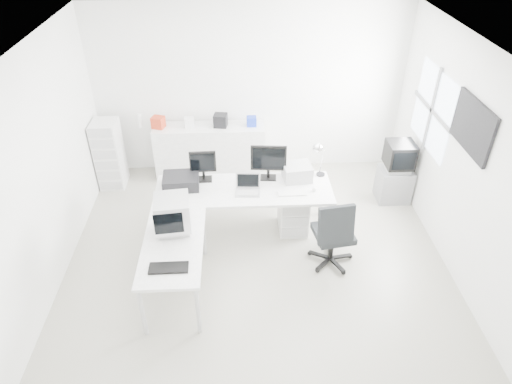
{
  "coord_description": "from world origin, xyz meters",
  "views": [
    {
      "loc": [
        -0.22,
        -4.48,
        4.24
      ],
      "look_at": [
        0.0,
        0.2,
        1.0
      ],
      "focal_mm": 32.0,
      "sensor_mm": 36.0,
      "label": 1
    }
  ],
  "objects_px": {
    "inkjet_printer": "(181,181)",
    "lcd_monitor_small": "(203,166)",
    "lcd_monitor_large": "(268,163)",
    "crt_monitor": "(173,214)",
    "main_desk": "(244,211)",
    "office_chair": "(334,230)",
    "sideboard": "(210,151)",
    "filing_cabinet": "(109,154)",
    "laptop": "(248,187)",
    "crt_tv": "(399,157)",
    "drawer_pedestal": "(293,211)",
    "laser_printer": "(297,172)",
    "side_desk": "(176,268)",
    "tv_cabinet": "(394,184)"
  },
  "relations": [
    {
      "from": "inkjet_printer",
      "to": "lcd_monitor_small",
      "type": "relative_size",
      "value": 1.06
    },
    {
      "from": "lcd_monitor_large",
      "to": "crt_monitor",
      "type": "relative_size",
      "value": 1.01
    },
    {
      "from": "main_desk",
      "to": "office_chair",
      "type": "relative_size",
      "value": 2.26
    },
    {
      "from": "sideboard",
      "to": "filing_cabinet",
      "type": "relative_size",
      "value": 1.61
    },
    {
      "from": "laptop",
      "to": "office_chair",
      "type": "bearing_deg",
      "value": -24.13
    },
    {
      "from": "crt_tv",
      "to": "main_desk",
      "type": "bearing_deg",
      "value": -163.17
    },
    {
      "from": "laptop",
      "to": "crt_tv",
      "type": "distance_m",
      "value": 2.46
    },
    {
      "from": "drawer_pedestal",
      "to": "laser_printer",
      "type": "bearing_deg",
      "value": 73.61
    },
    {
      "from": "main_desk",
      "to": "office_chair",
      "type": "height_order",
      "value": "office_chair"
    },
    {
      "from": "filing_cabinet",
      "to": "crt_tv",
      "type": "bearing_deg",
      "value": -8.18
    },
    {
      "from": "filing_cabinet",
      "to": "laptop",
      "type": "bearing_deg",
      "value": -33.8
    },
    {
      "from": "drawer_pedestal",
      "to": "sideboard",
      "type": "relative_size",
      "value": 0.33
    },
    {
      "from": "filing_cabinet",
      "to": "laser_printer",
      "type": "bearing_deg",
      "value": -21.61
    },
    {
      "from": "laptop",
      "to": "inkjet_printer",
      "type": "bearing_deg",
      "value": 171.43
    },
    {
      "from": "filing_cabinet",
      "to": "main_desk",
      "type": "bearing_deg",
      "value": -32.55
    },
    {
      "from": "drawer_pedestal",
      "to": "crt_tv",
      "type": "xyz_separation_m",
      "value": [
        1.67,
        0.67,
        0.47
      ]
    },
    {
      "from": "laptop",
      "to": "crt_monitor",
      "type": "distance_m",
      "value": 1.18
    },
    {
      "from": "side_desk",
      "to": "crt_tv",
      "type": "relative_size",
      "value": 2.8
    },
    {
      "from": "laptop",
      "to": "filing_cabinet",
      "type": "distance_m",
      "value": 2.64
    },
    {
      "from": "side_desk",
      "to": "tv_cabinet",
      "type": "xyz_separation_m",
      "value": [
        3.22,
        1.82,
        -0.1
      ]
    },
    {
      "from": "crt_tv",
      "to": "drawer_pedestal",
      "type": "bearing_deg",
      "value": -158.21
    },
    {
      "from": "laptop",
      "to": "laser_printer",
      "type": "xyz_separation_m",
      "value": [
        0.7,
        0.32,
        0.01
      ]
    },
    {
      "from": "drawer_pedestal",
      "to": "crt_monitor",
      "type": "distance_m",
      "value": 1.93
    },
    {
      "from": "drawer_pedestal",
      "to": "filing_cabinet",
      "type": "relative_size",
      "value": 0.53
    },
    {
      "from": "main_desk",
      "to": "laptop",
      "type": "relative_size",
      "value": 7.63
    },
    {
      "from": "main_desk",
      "to": "filing_cabinet",
      "type": "distance_m",
      "value": 2.54
    },
    {
      "from": "main_desk",
      "to": "drawer_pedestal",
      "type": "relative_size",
      "value": 4.0
    },
    {
      "from": "lcd_monitor_large",
      "to": "laser_printer",
      "type": "bearing_deg",
      "value": 0.86
    },
    {
      "from": "lcd_monitor_large",
      "to": "crt_monitor",
      "type": "height_order",
      "value": "lcd_monitor_large"
    },
    {
      "from": "lcd_monitor_small",
      "to": "lcd_monitor_large",
      "type": "bearing_deg",
      "value": -2.17
    },
    {
      "from": "main_desk",
      "to": "filing_cabinet",
      "type": "bearing_deg",
      "value": 147.45
    },
    {
      "from": "drawer_pedestal",
      "to": "filing_cabinet",
      "type": "bearing_deg",
      "value": 155.16
    },
    {
      "from": "lcd_monitor_large",
      "to": "laptop",
      "type": "relative_size",
      "value": 1.63
    },
    {
      "from": "side_desk",
      "to": "office_chair",
      "type": "xyz_separation_m",
      "value": [
        1.98,
        0.43,
        0.16
      ]
    },
    {
      "from": "lcd_monitor_large",
      "to": "filing_cabinet",
      "type": "distance_m",
      "value": 2.76
    },
    {
      "from": "main_desk",
      "to": "crt_tv",
      "type": "bearing_deg",
      "value": 16.83
    },
    {
      "from": "laser_printer",
      "to": "filing_cabinet",
      "type": "height_order",
      "value": "filing_cabinet"
    },
    {
      "from": "main_desk",
      "to": "lcd_monitor_small",
      "type": "height_order",
      "value": "lcd_monitor_small"
    },
    {
      "from": "laptop",
      "to": "filing_cabinet",
      "type": "height_order",
      "value": "filing_cabinet"
    },
    {
      "from": "inkjet_printer",
      "to": "tv_cabinet",
      "type": "bearing_deg",
      "value": 8.18
    },
    {
      "from": "drawer_pedestal",
      "to": "lcd_monitor_large",
      "type": "height_order",
      "value": "lcd_monitor_large"
    },
    {
      "from": "crt_monitor",
      "to": "lcd_monitor_large",
      "type": "bearing_deg",
      "value": 36.11
    },
    {
      "from": "inkjet_printer",
      "to": "crt_monitor",
      "type": "xyz_separation_m",
      "value": [
        0.0,
        -0.95,
        0.17
      ]
    },
    {
      "from": "drawer_pedestal",
      "to": "laptop",
      "type": "relative_size",
      "value": 1.91
    },
    {
      "from": "drawer_pedestal",
      "to": "crt_monitor",
      "type": "xyz_separation_m",
      "value": [
        -1.55,
        -0.9,
        0.7
      ]
    },
    {
      "from": "side_desk",
      "to": "lcd_monitor_small",
      "type": "relative_size",
      "value": 3.09
    },
    {
      "from": "lcd_monitor_large",
      "to": "tv_cabinet",
      "type": "relative_size",
      "value": 0.94
    },
    {
      "from": "side_desk",
      "to": "sideboard",
      "type": "bearing_deg",
      "value": 83.25
    },
    {
      "from": "side_desk",
      "to": "laptop",
      "type": "bearing_deg",
      "value": 48.01
    },
    {
      "from": "lcd_monitor_large",
      "to": "laser_printer",
      "type": "xyz_separation_m",
      "value": [
        0.4,
        -0.03,
        -0.15
      ]
    }
  ]
}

